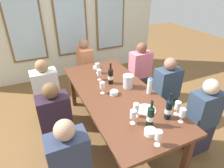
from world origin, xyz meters
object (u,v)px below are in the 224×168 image
wine_bottle_2 (111,76)px  wine_bottle_0 (169,109)px  dining_table (117,97)px  white_plate_0 (146,110)px  tasting_bowl_2 (114,93)px  tasting_bowl_0 (150,132)px  wine_glass_2 (133,115)px  wine_bottle_1 (150,116)px  wine_glass_6 (182,113)px  wine_glass_4 (102,86)px  water_bottle (150,86)px  wine_glass_5 (99,73)px  seated_person_4 (70,168)px  wine_glass_3 (178,106)px  seated_person_6 (85,67)px  wine_glass_0 (97,67)px  seated_person_1 (166,92)px  seated_person_0 (56,124)px  seated_person_3 (140,72)px  wine_glass_7 (158,136)px  seated_person_5 (202,119)px  seated_person_2 (47,95)px  metal_pitcher (128,81)px  tasting_bowl_1 (96,67)px  wine_glass_1 (136,108)px

wine_bottle_2 → wine_bottle_0: bearing=-75.9°
dining_table → white_plate_0: bearing=-74.2°
wine_bottle_0 → tasting_bowl_2: bearing=115.6°
tasting_bowl_0 → wine_glass_2: bearing=109.9°
wine_bottle_1 → wine_glass_6: bearing=-15.7°
wine_glass_2 → wine_glass_4: size_ratio=1.00×
water_bottle → wine_glass_5: water_bottle is taller
seated_person_4 → wine_glass_3: bearing=1.0°
wine_bottle_1 → wine_glass_4: bearing=104.8°
wine_glass_2 → seated_person_6: bearing=86.6°
dining_table → seated_person_4: seated_person_4 is taller
wine_bottle_2 → tasting_bowl_2: size_ratio=2.78×
water_bottle → wine_glass_0: bearing=115.2°
wine_bottle_1 → seated_person_1: 1.17m
tasting_bowl_2 → seated_person_0: bearing=-179.1°
white_plate_0 → seated_person_6: 1.98m
water_bottle → wine_glass_3: size_ratio=1.38×
wine_bottle_1 → seated_person_1: seated_person_1 is taller
wine_glass_0 → seated_person_4: (-0.85, -1.42, -0.33)m
wine_glass_3 → seated_person_6: 2.24m
seated_person_6 → wine_glass_4: bearing=-97.8°
wine_bottle_0 → wine_glass_3: wine_bottle_0 is taller
tasting_bowl_2 → seated_person_3: (0.93, 0.80, -0.24)m
tasting_bowl_2 → wine_glass_3: 0.85m
wine_glass_5 → wine_bottle_1: bearing=-84.7°
tasting_bowl_2 → wine_glass_7: size_ratio=0.67×
tasting_bowl_2 → wine_glass_6: wine_glass_6 is taller
tasting_bowl_0 → wine_glass_7: wine_glass_7 is taller
wine_bottle_0 → wine_glass_3: bearing=4.4°
wine_bottle_2 → seated_person_5: 1.36m
wine_glass_6 → water_bottle: bearing=88.6°
wine_bottle_2 → seated_person_3: size_ratio=0.29×
seated_person_2 → seated_person_3: (1.74, 0.06, 0.00)m
seated_person_0 → seated_person_2: bearing=90.0°
metal_pitcher → wine_bottle_0: size_ratio=0.58×
dining_table → seated_person_2: 1.13m
wine_glass_0 → tasting_bowl_0: bearing=-90.8°
dining_table → wine_glass_5: 0.50m
white_plate_0 → seated_person_0: bearing=155.1°
wine_bottle_0 → seated_person_1: seated_person_1 is taller
wine_glass_6 → dining_table: bearing=114.0°
seated_person_2 → seated_person_4: bearing=-90.0°
wine_bottle_0 → wine_glass_0: bearing=102.1°
dining_table → seated_person_4: 1.15m
seated_person_5 → seated_person_6: (-0.87, 2.20, 0.00)m
wine_bottle_2 → tasting_bowl_1: bearing=90.5°
wine_bottle_1 → wine_glass_6: 0.36m
tasting_bowl_1 → wine_glass_3: bearing=-75.9°
wine_glass_1 → wine_glass_3: size_ratio=1.00×
tasting_bowl_1 → wine_glass_0: size_ratio=0.65×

